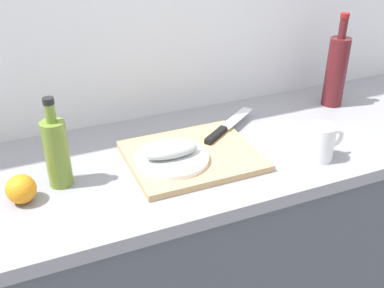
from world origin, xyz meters
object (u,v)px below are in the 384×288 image
(cutting_board, at_px, (192,156))
(olive_oil_bottle, at_px, (57,151))
(fish_fillet, at_px, (172,151))
(coffee_mug_0, at_px, (322,142))
(wine_bottle, at_px, (336,70))
(white_plate, at_px, (172,158))
(chef_knife, at_px, (224,128))

(cutting_board, bearing_deg, olive_oil_bottle, 177.12)
(cutting_board, height_order, fish_fillet, fish_fillet)
(cutting_board, distance_m, olive_oil_bottle, 0.39)
(olive_oil_bottle, bearing_deg, coffee_mug_0, -12.90)
(fish_fillet, relative_size, coffee_mug_0, 1.36)
(olive_oil_bottle, xyz_separation_m, wine_bottle, (1.01, 0.14, 0.03))
(cutting_board, bearing_deg, wine_bottle, 14.27)
(fish_fillet, distance_m, wine_bottle, 0.73)
(cutting_board, xyz_separation_m, fish_fillet, (-0.07, -0.02, 0.04))
(white_plate, distance_m, olive_oil_bottle, 0.32)
(chef_knife, bearing_deg, cutting_board, 175.25)
(fish_fillet, relative_size, wine_bottle, 0.48)
(olive_oil_bottle, bearing_deg, cutting_board, -2.88)
(cutting_board, relative_size, chef_knife, 1.48)
(cutting_board, distance_m, coffee_mug_0, 0.38)
(cutting_board, xyz_separation_m, wine_bottle, (0.63, 0.16, 0.12))
(wine_bottle, bearing_deg, chef_knife, -171.53)
(chef_knife, relative_size, coffee_mug_0, 2.14)
(white_plate, height_order, chef_knife, chef_knife)
(cutting_board, bearing_deg, white_plate, -165.81)
(cutting_board, relative_size, white_plate, 1.76)
(coffee_mug_0, bearing_deg, wine_bottle, 47.29)
(fish_fillet, height_order, olive_oil_bottle, olive_oil_bottle)
(cutting_board, height_order, olive_oil_bottle, olive_oil_bottle)
(white_plate, bearing_deg, fish_fillet, -90.00)
(fish_fillet, bearing_deg, olive_oil_bottle, 173.19)
(chef_knife, relative_size, olive_oil_bottle, 1.00)
(cutting_board, relative_size, coffee_mug_0, 3.18)
(coffee_mug_0, bearing_deg, white_plate, 162.82)
(wine_bottle, xyz_separation_m, coffee_mug_0, (-0.28, -0.31, -0.08))
(olive_oil_bottle, bearing_deg, white_plate, -6.81)
(white_plate, relative_size, wine_bottle, 0.63)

